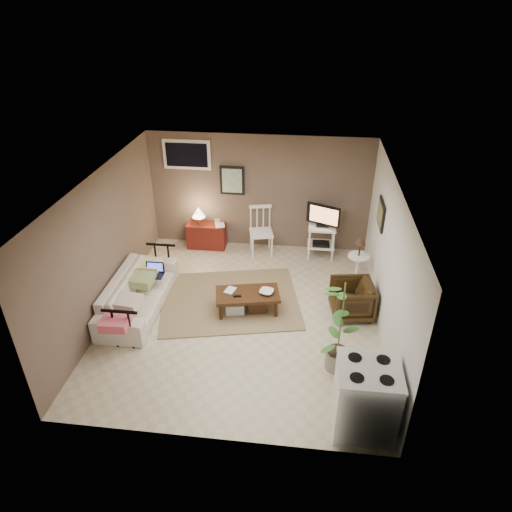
# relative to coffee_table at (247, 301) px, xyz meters

# --- Properties ---
(floor) EXTENTS (5.00, 5.00, 0.00)m
(floor) POSITION_rel_coffee_table_xyz_m (-0.07, -0.10, -0.22)
(floor) COLOR #C1B293
(floor) RESTS_ON ground
(art_back) EXTENTS (0.50, 0.03, 0.60)m
(art_back) POSITION_rel_coffee_table_xyz_m (-0.62, 2.37, 1.23)
(art_back) COLOR black
(art_right) EXTENTS (0.03, 0.60, 0.45)m
(art_right) POSITION_rel_coffee_table_xyz_m (2.16, 0.95, 1.30)
(art_right) COLOR black
(window) EXTENTS (0.96, 0.03, 0.60)m
(window) POSITION_rel_coffee_table_xyz_m (-1.52, 2.37, 1.73)
(window) COLOR white
(rug) EXTENTS (2.73, 2.36, 0.02)m
(rug) POSITION_rel_coffee_table_xyz_m (-0.35, 0.27, -0.21)
(rug) COLOR olive
(rug) RESTS_ON floor
(coffee_table) EXTENTS (1.15, 0.76, 0.40)m
(coffee_table) POSITION_rel_coffee_table_xyz_m (0.00, 0.00, 0.00)
(coffee_table) COLOR #3D2110
(coffee_table) RESTS_ON floor
(sofa) EXTENTS (0.61, 2.09, 0.82)m
(sofa) POSITION_rel_coffee_table_xyz_m (-1.87, -0.10, 0.18)
(sofa) COLOR beige
(sofa) RESTS_ON floor
(sofa_pillows) EXTENTS (0.40, 1.99, 0.14)m
(sofa_pillows) POSITION_rel_coffee_table_xyz_m (-1.82, -0.34, 0.28)
(sofa_pillows) COLOR beige
(sofa_pillows) RESTS_ON sofa
(sofa_end_rails) EXTENTS (0.56, 2.09, 0.70)m
(sofa_end_rails) POSITION_rel_coffee_table_xyz_m (-1.75, -0.10, 0.13)
(sofa_end_rails) COLOR black
(sofa_end_rails) RESTS_ON floor
(laptop) EXTENTS (0.32, 0.23, 0.22)m
(laptop) POSITION_rel_coffee_table_xyz_m (-1.67, 0.26, 0.31)
(laptop) COLOR black
(laptop) RESTS_ON sofa
(red_console) EXTENTS (0.80, 0.36, 0.93)m
(red_console) POSITION_rel_coffee_table_xyz_m (-1.18, 2.17, 0.10)
(red_console) COLOR maroon
(red_console) RESTS_ON floor
(spindle_chair) EXTENTS (0.55, 0.55, 1.01)m
(spindle_chair) POSITION_rel_coffee_table_xyz_m (0.01, 2.04, 0.25)
(spindle_chair) COLOR white
(spindle_chair) RESTS_ON floor
(tv_stand) EXTENTS (0.65, 0.44, 1.15)m
(tv_stand) POSITION_rel_coffee_table_xyz_m (1.24, 2.03, 0.38)
(tv_stand) COLOR white
(tv_stand) RESTS_ON floor
(side_table) EXTENTS (0.38, 0.38, 1.02)m
(side_table) POSITION_rel_coffee_table_xyz_m (1.90, 1.08, 0.41)
(side_table) COLOR white
(side_table) RESTS_ON floor
(armchair) EXTENTS (0.71, 0.75, 0.68)m
(armchair) POSITION_rel_coffee_table_xyz_m (1.75, 0.13, 0.12)
(armchair) COLOR #2F200D
(armchair) RESTS_ON floor
(potted_plant) EXTENTS (0.38, 0.38, 1.50)m
(potted_plant) POSITION_rel_coffee_table_xyz_m (1.47, -1.17, 0.57)
(potted_plant) COLOR gray
(potted_plant) RESTS_ON floor
(stove) EXTENTS (0.75, 0.70, 0.98)m
(stove) POSITION_rel_coffee_table_xyz_m (1.75, -2.18, 0.26)
(stove) COLOR silver
(stove) RESTS_ON floor
(bowl) EXTENTS (0.24, 0.11, 0.23)m
(bowl) POSITION_rel_coffee_table_xyz_m (0.33, 0.03, 0.27)
(bowl) COLOR #3D2110
(bowl) RESTS_ON coffee_table
(book_table) EXTENTS (0.16, 0.06, 0.21)m
(book_table) POSITION_rel_coffee_table_xyz_m (-0.37, 0.06, 0.26)
(book_table) COLOR #3D2110
(book_table) RESTS_ON coffee_table
(book_console) EXTENTS (0.18, 0.08, 0.25)m
(book_console) POSITION_rel_coffee_table_xyz_m (-0.95, 2.10, 0.44)
(book_console) COLOR #3D2110
(book_console) RESTS_ON red_console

